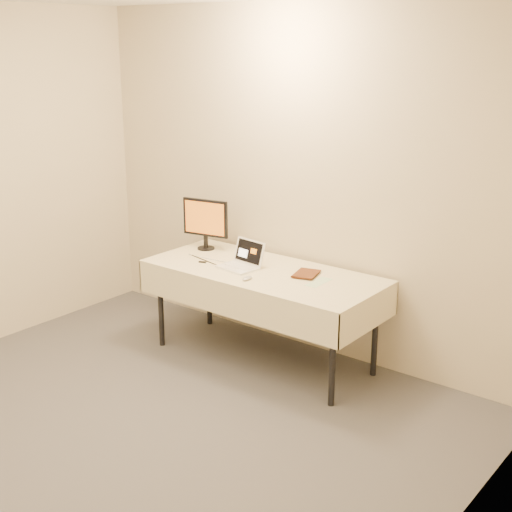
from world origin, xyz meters
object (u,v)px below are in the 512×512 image
Objects in this scene: laptop at (242,261)px; table at (263,278)px; monitor at (205,220)px; book at (296,260)px.

table is at bearing 18.28° from laptop.
laptop is 0.62m from monitor.
table is 0.31m from book.
book is at bearing -15.52° from monitor.
laptop is at bearing 179.85° from book.
monitor reaches higher than laptop.
table is 0.80m from monitor.
book is (0.42, 0.11, 0.06)m from laptop.
laptop is 0.76× the size of monitor.
table is 5.77× the size of laptop.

